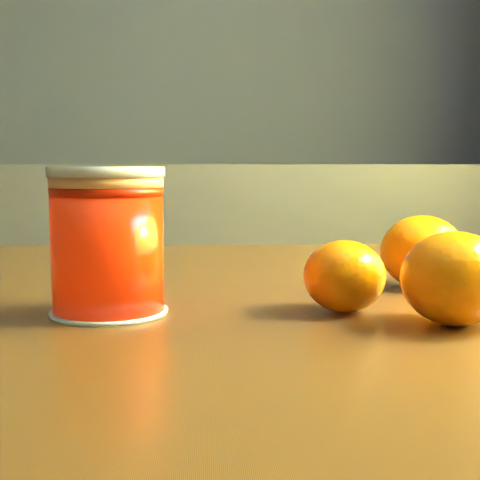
{
  "coord_description": "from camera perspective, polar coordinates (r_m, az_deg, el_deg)",
  "views": [
    {
      "loc": [
        0.75,
        -0.52,
        0.89
      ],
      "look_at": [
        0.79,
        -0.03,
        0.84
      ],
      "focal_mm": 50.0,
      "sensor_mm": 36.0,
      "label": 1
    }
  ],
  "objects": [
    {
      "name": "table",
      "position": [
        0.58,
        4.92,
        -14.41
      ],
      "size": [
        1.06,
        0.76,
        0.79
      ],
      "rotation": [
        0.0,
        0.0,
        -0.02
      ],
      "color": "#583616",
      "rests_on": "ground"
    },
    {
      "name": "juice_glass",
      "position": [
        0.48,
        -11.22,
        -0.18
      ],
      "size": [
        0.08,
        0.08,
        0.1
      ],
      "rotation": [
        0.0,
        0.0,
        0.01
      ],
      "color": "#FF2405",
      "rests_on": "table"
    },
    {
      "name": "orange_front",
      "position": [
        0.49,
        8.9,
        -3.05
      ],
      "size": [
        0.07,
        0.07,
        0.05
      ],
      "primitive_type": "ellipsoid",
      "rotation": [
        0.0,
        0.0,
        -0.19
      ],
      "color": "orange",
      "rests_on": "table"
    },
    {
      "name": "orange_back",
      "position": [
        0.6,
        15.28,
        -0.96
      ],
      "size": [
        0.08,
        0.08,
        0.06
      ],
      "primitive_type": "ellipsoid",
      "rotation": [
        0.0,
        0.0,
        0.18
      ],
      "color": "orange",
      "rests_on": "table"
    },
    {
      "name": "orange_extra",
      "position": [
        0.46,
        17.85,
        -3.14
      ],
      "size": [
        0.09,
        0.09,
        0.06
      ],
      "primitive_type": "ellipsoid",
      "rotation": [
        0.0,
        0.0,
        -0.27
      ],
      "color": "orange",
      "rests_on": "table"
    }
  ]
}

